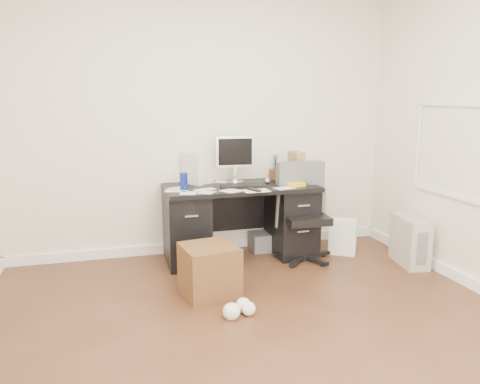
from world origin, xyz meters
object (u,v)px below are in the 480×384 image
object	(u,v)px
wicker_basket	(209,270)
office_chair	(305,213)
pc_tower	(410,241)
keyboard	(243,186)
lcd_monitor	(235,159)
desk	(240,220)

from	to	relation	value
wicker_basket	office_chair	bearing A→B (deg)	28.05
office_chair	wicker_basket	distance (m)	1.27
pc_tower	wicker_basket	size ratio (longest dim) A/B	1.12
keyboard	wicker_basket	bearing A→B (deg)	-116.56
lcd_monitor	keyboard	bearing A→B (deg)	-79.59
lcd_monitor	pc_tower	bearing A→B (deg)	-20.85
desk	keyboard	distance (m)	0.38
office_chair	wicker_basket	world-z (taller)	office_chair
lcd_monitor	keyboard	size ratio (longest dim) A/B	1.09
lcd_monitor	keyboard	xyz separation A→B (m)	(0.02, -0.24, -0.23)
lcd_monitor	office_chair	size ratio (longest dim) A/B	0.50
office_chair	wicker_basket	size ratio (longest dim) A/B	2.30
keyboard	pc_tower	world-z (taller)	keyboard
keyboard	desk	bearing A→B (deg)	99.27
lcd_monitor	wicker_basket	size ratio (longest dim) A/B	1.15
wicker_basket	lcd_monitor	bearing A→B (deg)	63.64
lcd_monitor	office_chair	bearing A→B (deg)	-26.61
lcd_monitor	keyboard	distance (m)	0.33
desk	office_chair	size ratio (longest dim) A/B	1.54
keyboard	office_chair	size ratio (longest dim) A/B	0.46
keyboard	office_chair	world-z (taller)	office_chair
desk	pc_tower	xyz separation A→B (m)	(1.54, -0.63, -0.16)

